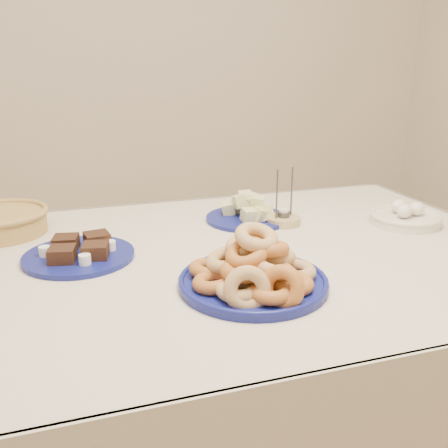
{
  "coord_description": "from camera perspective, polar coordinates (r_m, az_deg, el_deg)",
  "views": [
    {
      "loc": [
        -0.36,
        -1.17,
        1.24
      ],
      "look_at": [
        0.0,
        -0.05,
        0.85
      ],
      "focal_mm": 40.0,
      "sensor_mm": 36.0,
      "label": 1
    }
  ],
  "objects": [
    {
      "name": "donut_platter",
      "position": [
        1.12,
        3.43,
        -5.49
      ],
      "size": [
        0.43,
        0.43,
        0.15
      ],
      "rotation": [
        0.0,
        0.0,
        -0.34
      ],
      "color": "navy",
      "rests_on": "dining_table"
    },
    {
      "name": "wicker_basket",
      "position": [
        1.6,
        -24.19,
        0.32
      ],
      "size": [
        0.3,
        0.3,
        0.07
      ],
      "rotation": [
        0.0,
        0.0,
        0.09
      ],
      "color": "olive",
      "rests_on": "dining_table"
    },
    {
      "name": "candle_holder",
      "position": [
        1.56,
        6.8,
        0.56
      ],
      "size": [
        0.13,
        0.13,
        0.18
      ],
      "rotation": [
        0.0,
        0.0,
        0.32
      ],
      "color": "tan",
      "rests_on": "dining_table"
    },
    {
      "name": "dining_table",
      "position": [
        1.36,
        -0.65,
        -7.62
      ],
      "size": [
        1.71,
        1.11,
        0.75
      ],
      "color": "brown",
      "rests_on": "ground"
    },
    {
      "name": "melon_plate",
      "position": [
        1.59,
        2.72,
        1.35
      ],
      "size": [
        0.27,
        0.27,
        0.09
      ],
      "rotation": [
        0.0,
        0.0,
        0.02
      ],
      "color": "navy",
      "rests_on": "dining_table"
    },
    {
      "name": "brownie_plate",
      "position": [
        1.34,
        -16.19,
        -3.18
      ],
      "size": [
        0.32,
        0.32,
        0.05
      ],
      "rotation": [
        0.0,
        0.0,
        0.16
      ],
      "color": "navy",
      "rests_on": "dining_table"
    },
    {
      "name": "egg_bowl",
      "position": [
        1.65,
        20.0,
        0.79
      ],
      "size": [
        0.29,
        0.29,
        0.07
      ],
      "rotation": [
        0.0,
        0.0,
        0.4
      ],
      "color": "silver",
      "rests_on": "dining_table"
    }
  ]
}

